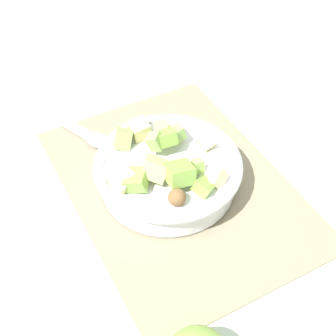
# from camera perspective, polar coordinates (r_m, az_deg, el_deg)

# --- Properties ---
(ground_plane) EXTENTS (2.40, 2.40, 0.00)m
(ground_plane) POSITION_cam_1_polar(r_m,az_deg,el_deg) (0.84, 1.15, -2.19)
(ground_plane) COLOR silver
(placemat) EXTENTS (0.48, 0.35, 0.01)m
(placemat) POSITION_cam_1_polar(r_m,az_deg,el_deg) (0.84, 1.15, -2.05)
(placemat) COLOR gray
(placemat) RESTS_ON ground_plane
(salad_bowl) EXTENTS (0.25, 0.25, 0.10)m
(salad_bowl) POSITION_cam_1_polar(r_m,az_deg,el_deg) (0.82, -0.08, -0.23)
(salad_bowl) COLOR white
(salad_bowl) RESTS_ON placemat
(serving_spoon) EXTENTS (0.23, 0.12, 0.01)m
(serving_spoon) POSITION_cam_1_polar(r_m,az_deg,el_deg) (0.95, -10.48, 4.50)
(serving_spoon) COLOR #B7B7BC
(serving_spoon) RESTS_ON placemat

